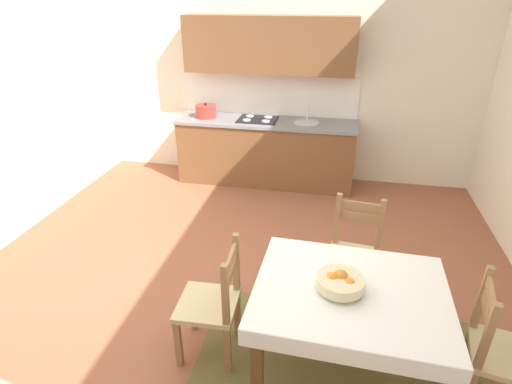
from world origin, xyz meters
TOP-DOWN VIEW (x-y plane):
  - ground_plane at (0.00, 0.00)m, footprint 5.82×6.35m
  - wall_back at (0.00, 2.93)m, footprint 5.82×0.12m
  - area_rug at (0.95, -0.67)m, footprint 2.10×1.60m
  - kitchen_cabinetry at (-0.18, 2.60)m, footprint 2.43×0.63m
  - dining_table at (0.95, -0.57)m, footprint 1.25×1.02m
  - dining_chair_tv_side at (0.01, -0.54)m, footprint 0.44×0.44m
  - dining_chair_window_side at (1.89, -0.61)m, footprint 0.49×0.49m
  - dining_chair_kitchen_side at (1.01, 0.28)m, footprint 0.46×0.46m
  - fruit_bowl at (0.88, -0.59)m, footprint 0.30×0.30m

SIDE VIEW (x-z plane):
  - ground_plane at x=0.00m, z-range -0.10..0.00m
  - area_rug at x=0.95m, z-range 0.00..0.01m
  - dining_chair_tv_side at x=0.01m, z-range -0.02..0.91m
  - dining_chair_window_side at x=1.89m, z-range -0.02..0.91m
  - dining_chair_kitchen_side at x=1.01m, z-range -0.02..0.91m
  - dining_table at x=0.95m, z-range 0.24..1.00m
  - fruit_bowl at x=0.88m, z-range 0.75..0.87m
  - kitchen_cabinetry at x=-0.18m, z-range -0.24..1.96m
  - wall_back at x=0.00m, z-range 0.00..4.00m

